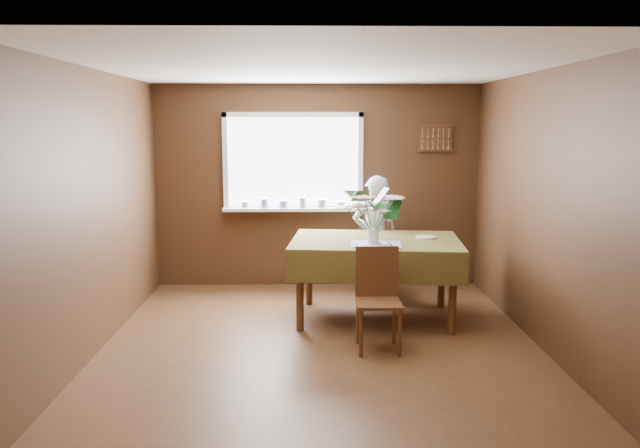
{
  "coord_description": "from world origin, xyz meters",
  "views": [
    {
      "loc": [
        -0.11,
        -5.47,
        2.02
      ],
      "look_at": [
        0.0,
        0.55,
        1.05
      ],
      "focal_mm": 35.0,
      "sensor_mm": 36.0,
      "label": 1
    }
  ],
  "objects_px": {
    "dining_table": "(376,249)",
    "chair_far": "(377,253)",
    "seated_woman": "(375,237)",
    "chair_near": "(378,293)",
    "flower_bouquet": "(374,210)"
  },
  "relations": [
    {
      "from": "dining_table",
      "to": "seated_woman",
      "type": "height_order",
      "value": "seated_woman"
    },
    {
      "from": "dining_table",
      "to": "seated_woman",
      "type": "distance_m",
      "value": 0.8
    },
    {
      "from": "chair_near",
      "to": "seated_woman",
      "type": "height_order",
      "value": "seated_woman"
    },
    {
      "from": "seated_woman",
      "to": "flower_bouquet",
      "type": "relative_size",
      "value": 2.4
    },
    {
      "from": "dining_table",
      "to": "flower_bouquet",
      "type": "relative_size",
      "value": 3.07
    },
    {
      "from": "chair_near",
      "to": "seated_woman",
      "type": "xyz_separation_m",
      "value": [
        0.15,
        1.65,
        0.22
      ]
    },
    {
      "from": "chair_far",
      "to": "seated_woman",
      "type": "distance_m",
      "value": 0.27
    },
    {
      "from": "chair_far",
      "to": "chair_near",
      "type": "xyz_separation_m",
      "value": [
        -0.19,
        -1.79,
        0.01
      ]
    },
    {
      "from": "chair_far",
      "to": "flower_bouquet",
      "type": "distance_m",
      "value": 1.33
    },
    {
      "from": "chair_far",
      "to": "chair_near",
      "type": "bearing_deg",
      "value": 109.8
    },
    {
      "from": "dining_table",
      "to": "chair_far",
      "type": "xyz_separation_m",
      "value": [
        0.12,
        0.94,
        -0.24
      ]
    },
    {
      "from": "chair_near",
      "to": "flower_bouquet",
      "type": "height_order",
      "value": "flower_bouquet"
    },
    {
      "from": "dining_table",
      "to": "seated_woman",
      "type": "bearing_deg",
      "value": 90.0
    },
    {
      "from": "flower_bouquet",
      "to": "seated_woman",
      "type": "bearing_deg",
      "value": 82.83
    },
    {
      "from": "chair_far",
      "to": "flower_bouquet",
      "type": "relative_size",
      "value": 1.51
    }
  ]
}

